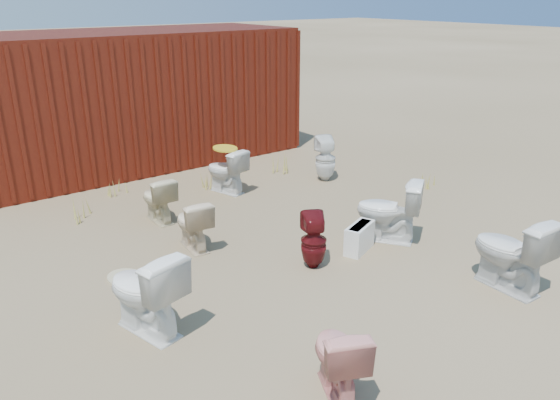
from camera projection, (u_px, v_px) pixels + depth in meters
ground at (309, 256)px, 6.71m from camera, size 100.00×100.00×0.00m
shipping_container at (132, 98)px, 10.17m from camera, size 6.00×2.40×2.40m
toilet_front_a at (145, 292)px, 5.07m from camera, size 0.67×0.92×0.85m
toilet_front_pink at (338, 357)px, 4.31m from camera, size 0.62×0.75×0.67m
toilet_front_c at (510, 252)px, 5.84m from camera, size 0.52×0.86×0.86m
toilet_front_maroon at (314, 241)px, 6.33m from camera, size 0.41×0.42×0.67m
toilet_front_e at (388, 211)px, 6.99m from camera, size 0.83×0.92×0.82m
toilet_back_beige_left at (193, 224)px, 6.81m from camera, size 0.44×0.68×0.66m
toilet_back_beige_right at (158, 199)px, 7.63m from camera, size 0.37×0.64×0.65m
toilet_back_yellowlid at (226, 171)px, 8.74m from camera, size 0.57×0.79×0.72m
toilet_back_e at (325, 159)px, 9.30m from camera, size 0.46×0.47×0.77m
yellow_lid at (225, 148)px, 8.61m from camera, size 0.36×0.46×0.02m
loose_tank at (359, 238)px, 6.78m from camera, size 0.54×0.37×0.35m
loose_lid_near at (126, 278)px, 6.16m from camera, size 0.49×0.57×0.02m
weed_clump_a at (82, 209)px, 7.73m from camera, size 0.36×0.36×0.31m
weed_clump_b at (214, 181)px, 8.97m from camera, size 0.32×0.32×0.27m
weed_clump_c at (283, 164)px, 9.75m from camera, size 0.36×0.36×0.35m
weed_clump_d at (118, 188)px, 8.70m from camera, size 0.30×0.30×0.22m
weed_clump_e at (238, 163)px, 9.90m from camera, size 0.34×0.34×0.29m
weed_clump_f at (428, 179)px, 9.06m from camera, size 0.28×0.28×0.26m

